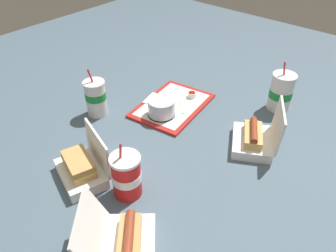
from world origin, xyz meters
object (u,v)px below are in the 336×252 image
object	(u,v)px
clamshell_hotdog_front	(125,243)
soda_cup_right	(281,92)
soda_cup_front	(127,176)
food_tray	(172,106)
ketchup_cup	(192,94)
clamshell_sandwich_back	(82,168)
soda_cup_left	(96,97)
clamshell_hotdog_left	(255,138)
cake_container	(161,108)
plastic_fork	(182,107)

from	to	relation	value
clamshell_hotdog_front	soda_cup_right	bearing A→B (deg)	-179.93
clamshell_hotdog_front	soda_cup_right	size ratio (longest dim) A/B	1.20
soda_cup_right	soda_cup_front	world-z (taller)	soda_cup_right
food_tray	ketchup_cup	world-z (taller)	ketchup_cup
clamshell_sandwich_back	soda_cup_left	xyz separation A→B (m)	(-0.29, -0.27, 0.04)
clamshell_hotdog_front	clamshell_hotdog_left	bearing A→B (deg)	175.61
soda_cup_right	clamshell_hotdog_front	bearing A→B (deg)	0.07
cake_container	plastic_fork	bearing A→B (deg)	163.06
plastic_fork	clamshell_sandwich_back	distance (m)	0.56
ketchup_cup	clamshell_hotdog_left	xyz separation A→B (m)	(0.11, 0.39, 0.02)
food_tray	soda_cup_right	world-z (taller)	soda_cup_right
soda_cup_right	soda_cup_front	size ratio (longest dim) A/B	1.06
soda_cup_front	clamshell_hotdog_left	bearing A→B (deg)	157.35
clamshell_hotdog_front	soda_cup_left	xyz separation A→B (m)	(-0.39, -0.59, 0.04)
cake_container	clamshell_hotdog_left	bearing A→B (deg)	102.36
clamshell_hotdog_left	soda_cup_right	distance (m)	0.32
plastic_fork	clamshell_hotdog_front	bearing A→B (deg)	-14.84
clamshell_sandwich_back	soda_cup_front	xyz separation A→B (m)	(-0.05, 0.17, 0.04)
food_tray	plastic_fork	xyz separation A→B (m)	(-0.01, 0.05, 0.01)
clamshell_hotdog_left	plastic_fork	bearing A→B (deg)	-92.56
food_tray	clamshell_hotdog_front	world-z (taller)	clamshell_hotdog_front
cake_container	plastic_fork	world-z (taller)	cake_container
clamshell_hotdog_left	soda_cup_right	bearing A→B (deg)	-170.83
food_tray	soda_cup_front	distance (m)	0.54
clamshell_hotdog_front	clamshell_hotdog_left	size ratio (longest dim) A/B	1.12
ketchup_cup	plastic_fork	bearing A→B (deg)	11.90
soda_cup_right	soda_cup_left	world-z (taller)	soda_cup_right
cake_container	soda_cup_front	distance (m)	0.45
cake_container	ketchup_cup	distance (m)	0.21
plastic_fork	soda_cup_left	world-z (taller)	soda_cup_left
ketchup_cup	soda_cup_left	size ratio (longest dim) A/B	0.18
soda_cup_right	soda_cup_front	xyz separation A→B (m)	(0.80, -0.15, -0.01)
clamshell_hotdog_front	soda_cup_left	bearing A→B (deg)	-123.27
clamshell_sandwich_back	clamshell_hotdog_front	bearing A→B (deg)	72.60
clamshell_sandwich_back	clamshell_hotdog_left	distance (m)	0.66
plastic_fork	clamshell_hotdog_left	bearing A→B (deg)	46.35
clamshell_hotdog_front	soda_cup_left	size ratio (longest dim) A/B	1.25
soda_cup_front	cake_container	bearing A→B (deg)	-152.98
soda_cup_right	soda_cup_left	size ratio (longest dim) A/B	1.05
clamshell_hotdog_left	soda_cup_left	size ratio (longest dim) A/B	1.12
clamshell_sandwich_back	cake_container	bearing A→B (deg)	-175.89
cake_container	soda_cup_front	world-z (taller)	soda_cup_front
clamshell_sandwich_back	clamshell_hotdog_left	xyz separation A→B (m)	(-0.54, 0.37, -0.00)
ketchup_cup	clamshell_hotdog_front	size ratio (longest dim) A/B	0.14
ketchup_cup	soda_cup_front	distance (m)	0.63
food_tray	soda_cup_front	world-z (taller)	soda_cup_front
plastic_fork	soda_cup_front	distance (m)	0.54
food_tray	clamshell_hotdog_left	xyz separation A→B (m)	(0.01, 0.42, 0.04)
cake_container	clamshell_sandwich_back	xyz separation A→B (m)	(0.45, 0.03, -0.00)
plastic_fork	clamshell_sandwich_back	world-z (taller)	clamshell_sandwich_back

